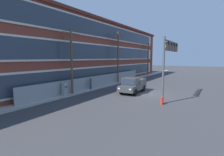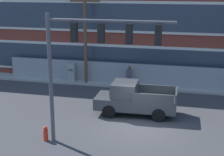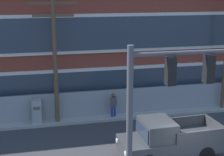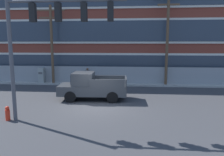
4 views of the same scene
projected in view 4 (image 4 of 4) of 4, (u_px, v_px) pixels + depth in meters
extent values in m
plane|color=#38383A|center=(95.00, 107.00, 14.07)|extent=(160.00, 160.00, 0.00)
cube|color=#9E9B93|center=(108.00, 84.00, 21.96)|extent=(80.00, 1.70, 0.16)
cube|color=brown|center=(113.00, 35.00, 26.06)|extent=(54.31, 8.24, 10.27)
cube|color=beige|center=(109.00, 65.00, 22.46)|extent=(49.96, 0.10, 2.46)
cube|color=#2D3844|center=(109.00, 65.00, 22.40)|extent=(47.79, 0.06, 2.05)
cube|color=beige|center=(109.00, 31.00, 21.92)|extent=(49.96, 0.10, 2.46)
cube|color=#2D3844|center=(109.00, 31.00, 21.86)|extent=(47.79, 0.06, 2.05)
cube|color=gray|center=(116.00, 76.00, 21.82)|extent=(26.25, 0.04, 1.80)
cylinder|color=#4C4C51|center=(117.00, 67.00, 21.68)|extent=(26.25, 0.05, 0.05)
cylinder|color=#4C4C51|center=(11.00, 60.00, 11.26)|extent=(0.20, 0.20, 6.44)
cylinder|color=#4C4C51|center=(65.00, 1.00, 10.54)|extent=(5.92, 0.14, 0.14)
cube|color=black|center=(33.00, 13.00, 10.77)|extent=(0.28, 0.32, 0.90)
cylinder|color=#4B0807|center=(34.00, 7.00, 10.91)|extent=(0.04, 0.18, 0.18)
cylinder|color=gold|center=(34.00, 13.00, 10.95)|extent=(0.04, 0.18, 0.18)
cylinder|color=#0A4011|center=(35.00, 19.00, 11.00)|extent=(0.04, 0.18, 0.18)
cube|color=black|center=(58.00, 12.00, 10.66)|extent=(0.28, 0.32, 0.90)
cylinder|color=#4B0807|center=(59.00, 7.00, 10.80)|extent=(0.04, 0.18, 0.18)
cylinder|color=#503E08|center=(59.00, 13.00, 10.84)|extent=(0.04, 0.18, 0.18)
cylinder|color=green|center=(60.00, 19.00, 10.88)|extent=(0.04, 0.18, 0.18)
cube|color=black|center=(84.00, 12.00, 10.55)|extent=(0.28, 0.32, 0.90)
cylinder|color=red|center=(85.00, 7.00, 10.68)|extent=(0.04, 0.18, 0.18)
cylinder|color=#503E08|center=(85.00, 13.00, 10.73)|extent=(0.04, 0.18, 0.18)
cylinder|color=#0A4011|center=(85.00, 18.00, 10.77)|extent=(0.04, 0.18, 0.18)
cube|color=black|center=(111.00, 12.00, 10.44)|extent=(0.28, 0.32, 0.90)
cylinder|color=#4B0807|center=(111.00, 6.00, 10.57)|extent=(0.04, 0.18, 0.18)
cylinder|color=gold|center=(111.00, 12.00, 10.62)|extent=(0.04, 0.18, 0.18)
cylinder|color=#0A4011|center=(111.00, 18.00, 10.66)|extent=(0.04, 0.18, 0.18)
cube|color=#383A3D|center=(93.00, 89.00, 16.01)|extent=(4.98, 2.20, 0.70)
cube|color=#383A3D|center=(83.00, 79.00, 15.91)|extent=(1.54, 1.90, 0.90)
cube|color=#283342|center=(73.00, 78.00, 15.95)|extent=(0.13, 1.64, 0.68)
cube|color=#383A3D|center=(107.00, 83.00, 14.93)|extent=(2.45, 0.22, 0.56)
cube|color=#383A3D|center=(109.00, 79.00, 16.78)|extent=(2.45, 0.22, 0.56)
cube|color=#383A3D|center=(126.00, 81.00, 15.79)|extent=(0.18, 1.92, 0.56)
cylinder|color=black|center=(70.00, 97.00, 15.22)|extent=(0.81, 0.29, 0.80)
cylinder|color=black|center=(76.00, 91.00, 17.04)|extent=(0.81, 0.29, 0.80)
cylinder|color=black|center=(112.00, 97.00, 15.08)|extent=(0.81, 0.29, 0.80)
cylinder|color=black|center=(113.00, 92.00, 16.90)|extent=(0.81, 0.29, 0.80)
cube|color=white|center=(57.00, 90.00, 15.42)|extent=(0.07, 0.24, 0.16)
cube|color=white|center=(62.00, 86.00, 16.80)|extent=(0.07, 0.24, 0.16)
cylinder|color=brown|center=(52.00, 46.00, 21.46)|extent=(0.26, 0.26, 7.74)
cube|color=brown|center=(50.00, 10.00, 20.93)|extent=(2.75, 0.14, 0.14)
cube|color=brown|center=(51.00, 18.00, 21.04)|extent=(2.33, 0.14, 0.14)
cylinder|color=brown|center=(167.00, 40.00, 20.46)|extent=(0.26, 0.26, 8.81)
cube|color=brown|center=(169.00, 4.00, 19.96)|extent=(1.99, 0.14, 0.14)
cube|color=#939993|center=(41.00, 76.00, 22.04)|extent=(0.57, 0.44, 1.65)
cube|color=#515151|center=(40.00, 73.00, 21.76)|extent=(0.40, 0.02, 0.20)
cylinder|color=navy|center=(87.00, 81.00, 21.72)|extent=(0.14, 0.14, 0.85)
cylinder|color=navy|center=(89.00, 81.00, 21.70)|extent=(0.14, 0.14, 0.85)
cube|color=#4C4C51|center=(88.00, 73.00, 21.59)|extent=(0.45, 0.45, 0.60)
sphere|color=brown|center=(87.00, 69.00, 21.53)|extent=(0.24, 0.24, 0.24)
cylinder|color=red|center=(8.00, 115.00, 11.69)|extent=(0.24, 0.24, 0.58)
sphere|color=red|center=(7.00, 108.00, 11.63)|extent=(0.22, 0.22, 0.22)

